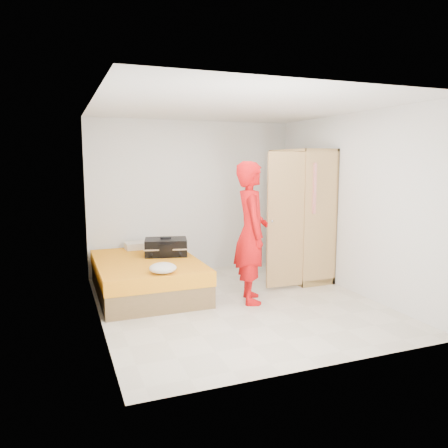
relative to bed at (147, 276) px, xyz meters
name	(u,v)px	position (x,y,z in m)	size (l,w,h in m)	color
room	(238,208)	(1.05, -0.90, 1.05)	(4.00, 4.02, 2.60)	beige
bed	(147,276)	(0.00, 0.00, 0.00)	(1.42, 2.02, 0.50)	brown
wardrobe	(299,218)	(2.50, -0.04, 0.75)	(1.17, 1.20, 2.10)	tan
person	(251,232)	(1.27, -0.87, 0.71)	(0.70, 0.46, 1.91)	red
suitcase	(166,247)	(0.34, 0.21, 0.37)	(0.73, 0.60, 0.28)	black
round_cushion	(163,268)	(0.05, -0.83, 0.31)	(0.35, 0.35, 0.13)	white
pillow	(143,245)	(0.12, 0.85, 0.30)	(0.59, 0.30, 0.11)	white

